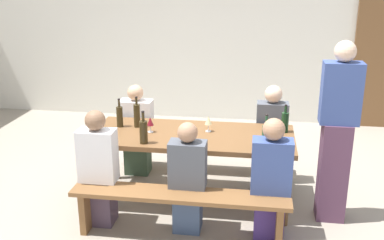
{
  "coord_description": "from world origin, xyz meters",
  "views": [
    {
      "loc": [
        0.66,
        -4.4,
        2.34
      ],
      "look_at": [
        0.0,
        0.0,
        0.9
      ],
      "focal_mm": 42.8,
      "sensor_mm": 36.0,
      "label": 1
    }
  ],
  "objects_px": {
    "wine_glass_0": "(150,122)",
    "seated_guest_near_2": "(271,182)",
    "seated_guest_near_1": "(188,180)",
    "wine_bottle_1": "(266,136)",
    "wine_bottle_2": "(285,122)",
    "tasting_table": "(192,140)",
    "seated_guest_far_1": "(271,137)",
    "standing_host": "(337,136)",
    "wine_bottle_4": "(120,116)",
    "wine_bottle_0": "(137,115)",
    "seated_guest_far_0": "(137,132)",
    "wine_glass_1": "(208,121)",
    "seated_guest_near_0": "(99,171)",
    "wooden_door": "(384,61)",
    "wine_bottle_5": "(144,131)",
    "wine_bottle_3": "(96,130)",
    "bench_far": "(201,144)",
    "bench_near": "(180,202)"
  },
  "relations": [
    {
      "from": "tasting_table",
      "to": "seated_guest_far_1",
      "type": "relative_size",
      "value": 1.82
    },
    {
      "from": "wine_bottle_3",
      "to": "seated_guest_near_2",
      "type": "relative_size",
      "value": 0.26
    },
    {
      "from": "wine_bottle_2",
      "to": "bench_near",
      "type": "bearing_deg",
      "value": -134.98
    },
    {
      "from": "tasting_table",
      "to": "wine_bottle_0",
      "type": "distance_m",
      "value": 0.66
    },
    {
      "from": "wooden_door",
      "to": "wine_bottle_0",
      "type": "relative_size",
      "value": 6.23
    },
    {
      "from": "seated_guest_near_1",
      "to": "standing_host",
      "type": "bearing_deg",
      "value": -72.74
    },
    {
      "from": "wine_glass_0",
      "to": "seated_guest_near_1",
      "type": "relative_size",
      "value": 0.15
    },
    {
      "from": "wine_glass_0",
      "to": "seated_guest_near_2",
      "type": "height_order",
      "value": "seated_guest_near_2"
    },
    {
      "from": "wine_bottle_3",
      "to": "seated_guest_near_2",
      "type": "height_order",
      "value": "seated_guest_near_2"
    },
    {
      "from": "bench_near",
      "to": "wine_bottle_4",
      "type": "xyz_separation_m",
      "value": [
        -0.8,
        0.86,
        0.51
      ]
    },
    {
      "from": "seated_guest_near_1",
      "to": "seated_guest_far_1",
      "type": "bearing_deg",
      "value": -33.07
    },
    {
      "from": "tasting_table",
      "to": "wine_bottle_5",
      "type": "height_order",
      "value": "wine_bottle_5"
    },
    {
      "from": "wine_bottle_1",
      "to": "wine_bottle_2",
      "type": "bearing_deg",
      "value": 68.0
    },
    {
      "from": "seated_guest_far_0",
      "to": "wine_bottle_4",
      "type": "bearing_deg",
      "value": -5.58
    },
    {
      "from": "wine_bottle_5",
      "to": "seated_guest_far_1",
      "type": "height_order",
      "value": "seated_guest_far_1"
    },
    {
      "from": "tasting_table",
      "to": "wine_bottle_1",
      "type": "height_order",
      "value": "wine_bottle_1"
    },
    {
      "from": "wine_bottle_5",
      "to": "seated_guest_near_0",
      "type": "relative_size",
      "value": 0.29
    },
    {
      "from": "wine_bottle_5",
      "to": "seated_guest_near_2",
      "type": "bearing_deg",
      "value": -11.94
    },
    {
      "from": "wooden_door",
      "to": "wine_glass_0",
      "type": "distance_m",
      "value": 4.13
    },
    {
      "from": "bench_far",
      "to": "wine_bottle_1",
      "type": "xyz_separation_m",
      "value": [
        0.75,
        -1.04,
        0.52
      ]
    },
    {
      "from": "wine_bottle_3",
      "to": "seated_guest_near_0",
      "type": "relative_size",
      "value": 0.26
    },
    {
      "from": "bench_near",
      "to": "wine_bottle_1",
      "type": "xyz_separation_m",
      "value": [
        0.75,
        0.45,
        0.52
      ]
    },
    {
      "from": "wine_bottle_2",
      "to": "standing_host",
      "type": "xyz_separation_m",
      "value": [
        0.46,
        -0.37,
        0.0
      ]
    },
    {
      "from": "wine_bottle_1",
      "to": "wine_bottle_4",
      "type": "height_order",
      "value": "wine_bottle_1"
    },
    {
      "from": "seated_guest_near_2",
      "to": "standing_host",
      "type": "xyz_separation_m",
      "value": [
        0.6,
        0.42,
        0.32
      ]
    },
    {
      "from": "seated_guest_near_2",
      "to": "standing_host",
      "type": "relative_size",
      "value": 0.65
    },
    {
      "from": "standing_host",
      "to": "wine_bottle_4",
      "type": "bearing_deg",
      "value": -7.44
    },
    {
      "from": "wine_bottle_0",
      "to": "seated_guest_near_1",
      "type": "relative_size",
      "value": 0.32
    },
    {
      "from": "wine_bottle_2",
      "to": "standing_host",
      "type": "height_order",
      "value": "standing_host"
    },
    {
      "from": "wooden_door",
      "to": "seated_guest_near_0",
      "type": "height_order",
      "value": "wooden_door"
    },
    {
      "from": "standing_host",
      "to": "wine_glass_0",
      "type": "bearing_deg",
      "value": -5.01
    },
    {
      "from": "tasting_table",
      "to": "seated_guest_far_0",
      "type": "distance_m",
      "value": 0.98
    },
    {
      "from": "seated_guest_near_0",
      "to": "seated_guest_far_0",
      "type": "height_order",
      "value": "seated_guest_near_0"
    },
    {
      "from": "tasting_table",
      "to": "bench_far",
      "type": "xyz_separation_m",
      "value": [
        0.0,
        0.75,
        -0.32
      ]
    },
    {
      "from": "bench_near",
      "to": "wine_bottle_4",
      "type": "height_order",
      "value": "wine_bottle_4"
    },
    {
      "from": "bench_far",
      "to": "seated_guest_near_1",
      "type": "xyz_separation_m",
      "value": [
        0.05,
        -1.34,
        0.15
      ]
    },
    {
      "from": "wine_glass_1",
      "to": "seated_guest_far_1",
      "type": "xyz_separation_m",
      "value": [
        0.67,
        0.5,
        -0.32
      ]
    },
    {
      "from": "wine_bottle_4",
      "to": "standing_host",
      "type": "relative_size",
      "value": 0.18
    },
    {
      "from": "seated_guest_near_0",
      "to": "seated_guest_near_1",
      "type": "relative_size",
      "value": 1.07
    },
    {
      "from": "wine_glass_1",
      "to": "standing_host",
      "type": "distance_m",
      "value": 1.28
    },
    {
      "from": "wine_bottle_4",
      "to": "wine_glass_1",
      "type": "bearing_deg",
      "value": -0.95
    },
    {
      "from": "bench_far",
      "to": "seated_guest_far_0",
      "type": "bearing_deg",
      "value": -168.78
    },
    {
      "from": "wooden_door",
      "to": "bench_near",
      "type": "relative_size",
      "value": 1.05
    },
    {
      "from": "seated_guest_near_1",
      "to": "seated_guest_far_0",
      "type": "height_order",
      "value": "seated_guest_far_0"
    },
    {
      "from": "seated_guest_near_0",
      "to": "seated_guest_far_1",
      "type": "bearing_deg",
      "value": -53.84
    },
    {
      "from": "wooden_door",
      "to": "wine_bottle_4",
      "type": "bearing_deg",
      "value": -140.48
    },
    {
      "from": "seated_guest_far_0",
      "to": "wine_glass_0",
      "type": "bearing_deg",
      "value": 27.68
    },
    {
      "from": "wine_bottle_1",
      "to": "seated_guest_near_2",
      "type": "xyz_separation_m",
      "value": [
        0.06,
        -0.3,
        -0.33
      ]
    },
    {
      "from": "seated_guest_near_1",
      "to": "tasting_table",
      "type": "bearing_deg",
      "value": 4.69
    },
    {
      "from": "bench_near",
      "to": "wine_glass_0",
      "type": "bearing_deg",
      "value": 120.69
    }
  ]
}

